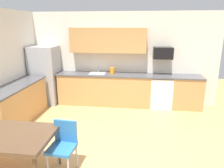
% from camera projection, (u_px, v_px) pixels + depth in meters
% --- Properties ---
extents(ground_plane, '(12.00, 12.00, 0.00)m').
position_uv_depth(ground_plane, '(106.00, 146.00, 4.17)').
color(ground_plane, tan).
extents(wall_back, '(5.80, 0.10, 2.70)m').
position_uv_depth(wall_back, '(119.00, 58.00, 6.34)').
color(wall_back, silver).
rests_on(wall_back, ground).
extents(cabinet_run_back, '(2.71, 0.60, 0.90)m').
position_uv_depth(cabinet_run_back, '(104.00, 90.00, 6.30)').
color(cabinet_run_back, tan).
rests_on(cabinet_run_back, ground).
extents(cabinet_run_back_right, '(0.84, 0.60, 0.90)m').
position_uv_depth(cabinet_run_back_right, '(186.00, 93.00, 6.01)').
color(cabinet_run_back_right, tan).
rests_on(cabinet_run_back_right, ground).
extents(cabinet_run_left, '(0.60, 2.00, 0.90)m').
position_uv_depth(cabinet_run_left, '(17.00, 105.00, 5.09)').
color(cabinet_run_left, tan).
rests_on(cabinet_run_left, ground).
extents(countertop_back, '(4.80, 0.64, 0.04)m').
position_uv_depth(countertop_back, '(118.00, 75.00, 6.12)').
color(countertop_back, '#4C4C51').
rests_on(countertop_back, cabinet_run_back).
extents(countertop_left, '(0.64, 2.00, 0.04)m').
position_uv_depth(countertop_left, '(15.00, 86.00, 4.97)').
color(countertop_left, '#4C4C51').
rests_on(countertop_left, cabinet_run_left).
extents(upper_cabinets_back, '(2.20, 0.34, 0.70)m').
position_uv_depth(upper_cabinets_back, '(108.00, 40.00, 6.02)').
color(upper_cabinets_back, tan).
extents(refrigerator, '(0.76, 0.70, 1.72)m').
position_uv_depth(refrigerator, '(45.00, 75.00, 6.32)').
color(refrigerator, '#9EA0A5').
rests_on(refrigerator, ground).
extents(oven_range, '(0.60, 0.60, 0.91)m').
position_uv_depth(oven_range, '(161.00, 92.00, 6.09)').
color(oven_range, white).
rests_on(oven_range, ground).
extents(microwave, '(0.54, 0.36, 0.32)m').
position_uv_depth(microwave, '(163.00, 53.00, 5.89)').
color(microwave, black).
extents(sink_basin, '(0.48, 0.40, 0.14)m').
position_uv_depth(sink_basin, '(97.00, 75.00, 6.20)').
color(sink_basin, '#A5A8AD').
rests_on(sink_basin, countertop_back).
extents(sink_faucet, '(0.02, 0.02, 0.24)m').
position_uv_depth(sink_faucet, '(98.00, 69.00, 6.33)').
color(sink_faucet, '#B2B5BA').
rests_on(sink_faucet, countertop_back).
extents(dining_table, '(1.40, 0.90, 0.74)m').
position_uv_depth(dining_table, '(6.00, 138.00, 3.16)').
color(dining_table, brown).
rests_on(dining_table, ground).
extents(chair_near_table, '(0.43, 0.43, 0.85)m').
position_uv_depth(chair_near_table, '(63.00, 143.00, 3.34)').
color(chair_near_table, '#2D72B7').
rests_on(chair_near_table, ground).
extents(kettle, '(0.14, 0.14, 0.20)m').
position_uv_depth(kettle, '(112.00, 71.00, 6.16)').
color(kettle, orange).
rests_on(kettle, countertop_back).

